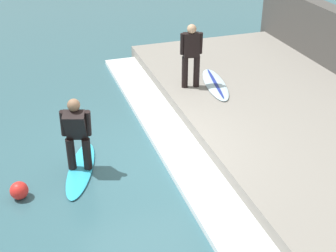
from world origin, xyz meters
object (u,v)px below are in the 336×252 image
(surfboard_riding, at_px, (81,169))
(marker_buoy, at_px, (19,190))
(surfer_waiting_near, at_px, (191,53))
(surfboard_waiting_near, at_px, (215,84))
(surfer_riding, at_px, (77,131))

(surfboard_riding, distance_m, marker_buoy, 1.23)
(surfboard_riding, xyz_separation_m, surfer_waiting_near, (3.02, 2.18, 1.18))
(surfboard_waiting_near, distance_m, marker_buoy, 5.39)
(surfer_riding, bearing_deg, surfboard_riding, 176.42)
(surfer_riding, xyz_separation_m, marker_buoy, (-1.12, -0.49, -0.69))
(surfer_riding, bearing_deg, surfboard_waiting_near, 29.76)
(marker_buoy, bearing_deg, surfer_waiting_near, 32.87)
(marker_buoy, bearing_deg, surfboard_riding, 23.68)
(surfer_riding, relative_size, surfboard_waiting_near, 0.73)
(surfboard_riding, xyz_separation_m, surfboard_waiting_near, (3.62, 2.07, 0.35))
(surfboard_waiting_near, bearing_deg, surfer_waiting_near, 169.15)
(surfer_waiting_near, xyz_separation_m, surfboard_waiting_near, (0.60, -0.11, -0.83))
(surfer_waiting_near, bearing_deg, marker_buoy, -147.13)
(surfboard_waiting_near, bearing_deg, surfer_riding, -150.24)
(surfboard_waiting_near, bearing_deg, surfboard_riding, -150.24)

